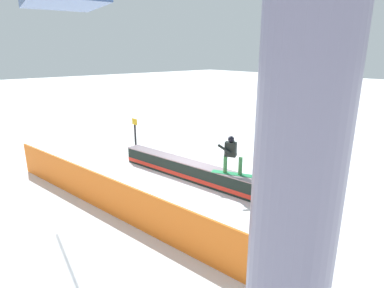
% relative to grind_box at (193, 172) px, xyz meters
% --- Properties ---
extents(ground_plane, '(120.00, 120.00, 0.00)m').
position_rel_grind_box_xyz_m(ground_plane, '(0.00, 0.00, -0.33)').
color(ground_plane, white).
extents(grind_box, '(7.41, 1.73, 0.73)m').
position_rel_grind_box_xyz_m(grind_box, '(0.00, 0.00, 0.00)').
color(grind_box, black).
rests_on(grind_box, ground_plane).
extents(snowboarder, '(1.51, 0.98, 1.41)m').
position_rel_grind_box_xyz_m(snowboarder, '(-1.80, -0.25, 1.17)').
color(snowboarder, '#289156').
rests_on(snowboarder, grind_box).
extents(safety_fence, '(10.92, 1.75, 1.26)m').
position_rel_grind_box_xyz_m(safety_fence, '(0.00, 3.91, 0.30)').
color(safety_fence, orange).
rests_on(safety_fence, ground_plane).
extents(trail_marker, '(0.40, 0.10, 1.83)m').
position_rel_grind_box_xyz_m(trail_marker, '(4.45, -0.08, 0.65)').
color(trail_marker, '#262628').
rests_on(trail_marker, ground_plane).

